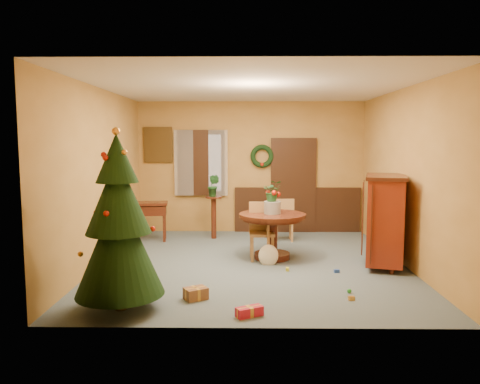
{
  "coord_description": "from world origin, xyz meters",
  "views": [
    {
      "loc": [
        -0.09,
        -7.67,
        2.04
      ],
      "look_at": [
        -0.2,
        0.4,
        1.15
      ],
      "focal_mm": 35.0,
      "sensor_mm": 36.0,
      "label": 1
    }
  ],
  "objects_px": {
    "christmas_tree": "(119,225)",
    "writing_desk": "(145,212)",
    "chair_near": "(261,229)",
    "dining_table": "(272,227)",
    "sideboard": "(385,218)"
  },
  "relations": [
    {
      "from": "chair_near",
      "to": "sideboard",
      "type": "relative_size",
      "value": 0.66
    },
    {
      "from": "dining_table",
      "to": "christmas_tree",
      "type": "height_order",
      "value": "christmas_tree"
    },
    {
      "from": "christmas_tree",
      "to": "sideboard",
      "type": "height_order",
      "value": "christmas_tree"
    },
    {
      "from": "writing_desk",
      "to": "sideboard",
      "type": "height_order",
      "value": "sideboard"
    },
    {
      "from": "dining_table",
      "to": "christmas_tree",
      "type": "relative_size",
      "value": 0.52
    },
    {
      "from": "chair_near",
      "to": "writing_desk",
      "type": "distance_m",
      "value": 2.71
    },
    {
      "from": "christmas_tree",
      "to": "writing_desk",
      "type": "bearing_deg",
      "value": 97.78
    },
    {
      "from": "sideboard",
      "to": "dining_table",
      "type": "bearing_deg",
      "value": 165.84
    },
    {
      "from": "dining_table",
      "to": "sideboard",
      "type": "relative_size",
      "value": 0.77
    },
    {
      "from": "writing_desk",
      "to": "chair_near",
      "type": "bearing_deg",
      "value": -31.23
    },
    {
      "from": "christmas_tree",
      "to": "sideboard",
      "type": "xyz_separation_m",
      "value": [
        3.77,
        2.04,
        -0.25
      ]
    },
    {
      "from": "chair_near",
      "to": "christmas_tree",
      "type": "xyz_separation_m",
      "value": [
        -1.78,
        -2.51,
        0.52
      ]
    },
    {
      "from": "chair_near",
      "to": "dining_table",
      "type": "bearing_deg",
      "value": -3.07
    },
    {
      "from": "chair_near",
      "to": "christmas_tree",
      "type": "bearing_deg",
      "value": -125.46
    },
    {
      "from": "christmas_tree",
      "to": "sideboard",
      "type": "relative_size",
      "value": 1.48
    }
  ]
}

